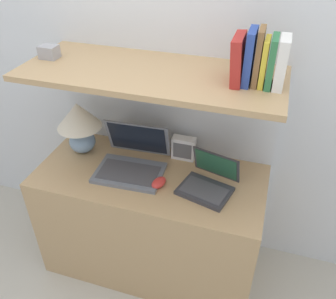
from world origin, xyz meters
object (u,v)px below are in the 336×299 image
object	(u,v)px
table_lamp	(79,122)
book_white	(282,63)
book_blue	(250,57)
computer_mouse	(159,183)
router_box	(184,148)
shelf_gadget	(49,52)
book_red	(238,59)
book_green	(272,62)
laptop_small	(208,182)
book_yellow	(264,62)
book_brown	(259,57)
laptop_large	(132,161)

from	to	relation	value
table_lamp	book_white	xyz separation A→B (m)	(1.01, -0.03, 0.47)
table_lamp	book_blue	distance (m)	1.00
computer_mouse	router_box	distance (m)	0.28
shelf_gadget	table_lamp	bearing A→B (deg)	18.15
book_red	shelf_gadget	distance (m)	0.92
computer_mouse	book_green	xyz separation A→B (m)	(0.45, 0.14, 0.64)
table_lamp	book_green	size ratio (longest dim) A/B	1.51
router_box	book_blue	bearing A→B (deg)	-23.96
laptop_small	book_green	world-z (taller)	book_green
laptop_small	router_box	size ratio (longest dim) A/B	2.27
book_yellow	book_red	world-z (taller)	book_red
book_green	book_white	bearing A→B (deg)	-0.00
computer_mouse	book_red	bearing A→B (deg)	23.84
book_blue	book_brown	bearing A→B (deg)	0.00
book_red	shelf_gadget	size ratio (longest dim) A/B	2.28
book_brown	table_lamp	bearing A→B (deg)	178.24
book_yellow	book_blue	size ratio (longest dim) A/B	0.87
router_box	book_blue	world-z (taller)	book_blue
book_red	book_blue	bearing A→B (deg)	0.00
laptop_small	book_yellow	world-z (taller)	book_yellow
book_white	book_green	bearing A→B (deg)	180.00
laptop_small	laptop_large	bearing A→B (deg)	175.21
table_lamp	laptop_small	bearing A→B (deg)	-8.12
book_yellow	book_brown	xyz separation A→B (m)	(-0.03, 0.00, 0.02)
laptop_large	shelf_gadget	size ratio (longest dim) A/B	4.29
router_box	book_white	world-z (taller)	book_white
computer_mouse	shelf_gadget	xyz separation A→B (m)	(-0.61, 0.14, 0.57)
laptop_large	table_lamp	bearing A→B (deg)	167.76
table_lamp	laptop_small	world-z (taller)	table_lamp
table_lamp	router_box	size ratio (longest dim) A/B	2.33
router_box	book_green	xyz separation A→B (m)	(0.39, -0.13, 0.60)
shelf_gadget	book_yellow	bearing A→B (deg)	0.00
computer_mouse	router_box	world-z (taller)	router_box
book_yellow	book_brown	world-z (taller)	book_brown
laptop_small	book_yellow	size ratio (longest dim) A/B	1.55
book_green	book_red	world-z (taller)	book_green
table_lamp	book_brown	size ratio (longest dim) A/B	1.33
computer_mouse	book_red	size ratio (longest dim) A/B	0.56
table_lamp	computer_mouse	world-z (taller)	table_lamp
laptop_small	book_white	distance (m)	0.68
laptop_large	router_box	bearing A→B (deg)	36.94
book_yellow	book_brown	size ratio (longest dim) A/B	0.84
laptop_small	book_yellow	bearing A→B (deg)	24.76
laptop_small	book_green	size ratio (longest dim) A/B	1.47
laptop_small	book_yellow	xyz separation A→B (m)	(0.18, 0.08, 0.62)
router_box	book_red	xyz separation A→B (m)	(0.26, -0.13, 0.59)
book_white	computer_mouse	bearing A→B (deg)	-164.13
table_lamp	book_brown	world-z (taller)	book_brown
book_red	book_brown	bearing A→B (deg)	0.00
laptop_small	book_red	bearing A→B (deg)	49.40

